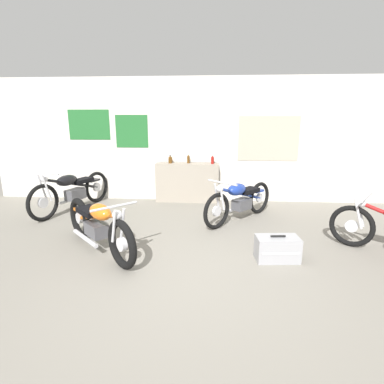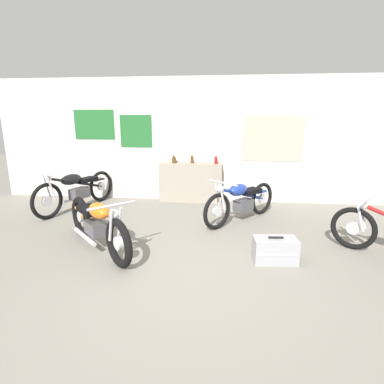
% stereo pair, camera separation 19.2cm
% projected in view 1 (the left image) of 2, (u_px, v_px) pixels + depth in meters
% --- Properties ---
extents(ground_plane, '(24.00, 24.00, 0.00)m').
position_uv_depth(ground_plane, '(193.00, 278.00, 3.63)').
color(ground_plane, gray).
extents(wall_back, '(10.00, 0.07, 2.80)m').
position_uv_depth(wall_back, '(203.00, 141.00, 6.84)').
color(wall_back, silver).
rests_on(wall_back, ground_plane).
extents(sill_counter, '(1.44, 0.28, 0.90)m').
position_uv_depth(sill_counter, '(187.00, 183.00, 6.92)').
color(sill_counter, gray).
rests_on(sill_counter, ground_plane).
extents(bottle_leftmost, '(0.09, 0.09, 0.19)m').
position_uv_depth(bottle_leftmost, '(170.00, 160.00, 6.84)').
color(bottle_leftmost, '#5B3814').
rests_on(bottle_leftmost, sill_counter).
extents(bottle_left_center, '(0.06, 0.06, 0.22)m').
position_uv_depth(bottle_left_center, '(188.00, 159.00, 6.83)').
color(bottle_left_center, '#5B3814').
rests_on(bottle_left_center, sill_counter).
extents(bottle_center, '(0.07, 0.07, 0.21)m').
position_uv_depth(bottle_center, '(212.00, 160.00, 6.74)').
color(bottle_center, maroon).
rests_on(bottle_center, sill_counter).
extents(motorcycle_blue, '(1.36, 1.50, 0.83)m').
position_uv_depth(motorcycle_blue, '(240.00, 200.00, 5.62)').
color(motorcycle_blue, black).
rests_on(motorcycle_blue, ground_plane).
extents(motorcycle_black, '(0.91, 2.06, 0.91)m').
position_uv_depth(motorcycle_black, '(72.00, 190.00, 6.24)').
color(motorcycle_black, black).
rests_on(motorcycle_black, ground_plane).
extents(motorcycle_orange, '(1.53, 1.51, 0.82)m').
position_uv_depth(motorcycle_orange, '(98.00, 225.00, 4.30)').
color(motorcycle_orange, black).
rests_on(motorcycle_orange, ground_plane).
extents(hard_case_silver, '(0.60, 0.37, 0.36)m').
position_uv_depth(hard_case_silver, '(277.00, 249.00, 4.07)').
color(hard_case_silver, '#9E9EA3').
rests_on(hard_case_silver, ground_plane).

